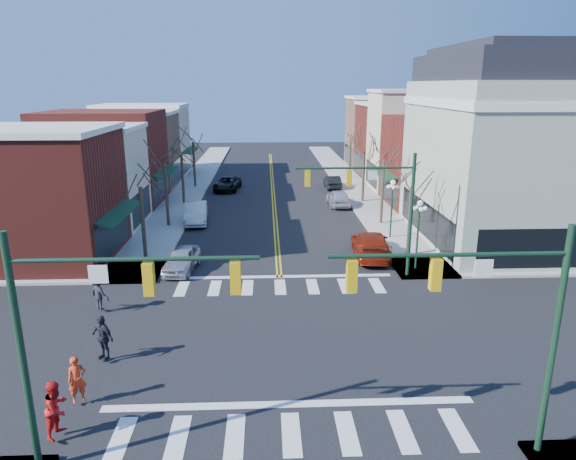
{
  "coord_description": "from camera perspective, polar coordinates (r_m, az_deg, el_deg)",
  "views": [
    {
      "loc": [
        -0.71,
        -20.17,
        10.77
      ],
      "look_at": [
        0.5,
        7.87,
        2.8
      ],
      "focal_mm": 32.0,
      "sensor_mm": 36.0,
      "label": 1
    }
  ],
  "objects": [
    {
      "name": "car_right_far",
      "position": [
        55.44,
        4.95,
        5.32
      ],
      "size": [
        1.58,
        4.21,
        1.37
      ],
      "primitive_type": "imported",
      "rotation": [
        0.0,
        0.0,
        3.17
      ],
      "color": "black",
      "rests_on": "ground"
    },
    {
      "name": "tree_left_a",
      "position": [
        33.18,
        -15.79,
        0.6
      ],
      "size": [
        0.24,
        0.24,
        4.76
      ],
      "primitive_type": "cylinder",
      "color": "#382B21",
      "rests_on": "ground"
    },
    {
      "name": "traffic_mast_near_right",
      "position": [
        15.46,
        21.88,
        -8.46
      ],
      "size": [
        6.6,
        0.28,
        7.2
      ],
      "color": "#14331E",
      "rests_on": "ground"
    },
    {
      "name": "car_left_far",
      "position": [
        54.68,
        -6.75,
        5.14
      ],
      "size": [
        2.95,
        5.32,
        1.41
      ],
      "primitive_type": "imported",
      "rotation": [
        0.0,
        0.0,
        -0.12
      ],
      "color": "black",
      "rests_on": "ground"
    },
    {
      "name": "tree_right_a",
      "position": [
        33.56,
        13.36,
        0.82
      ],
      "size": [
        0.24,
        0.24,
        4.62
      ],
      "primitive_type": "cylinder",
      "color": "#382B21",
      "rests_on": "ground"
    },
    {
      "name": "victorian_corner",
      "position": [
        38.92,
        24.06,
        8.44
      ],
      "size": [
        12.25,
        14.25,
        13.3
      ],
      "color": "#A1AC94",
      "rests_on": "ground"
    },
    {
      "name": "tree_right_c",
      "position": [
        48.76,
        8.37,
        5.82
      ],
      "size": [
        0.24,
        0.24,
        4.83
      ],
      "primitive_type": "cylinder",
      "color": "#382B21",
      "rests_on": "ground"
    },
    {
      "name": "car_right_near",
      "position": [
        33.56,
        9.17,
        -1.6
      ],
      "size": [
        2.89,
        5.87,
        1.64
      ],
      "primitive_type": "imported",
      "rotation": [
        0.0,
        0.0,
        3.03
      ],
      "color": "maroon",
      "rests_on": "ground"
    },
    {
      "name": "sidewalk_right",
      "position": [
        42.63,
        10.43,
        1.06
      ],
      "size": [
        3.5,
        70.0,
        0.15
      ],
      "primitive_type": "cube",
      "color": "#9E9B93",
      "rests_on": "ground"
    },
    {
      "name": "bldg_left_tan",
      "position": [
        58.25,
        -17.36,
        8.38
      ],
      "size": [
        10.0,
        7.5,
        7.8
      ],
      "primitive_type": "cube",
      "color": "#8A664C",
      "rests_on": "ground"
    },
    {
      "name": "lamppost_corner",
      "position": [
        31.02,
        14.3,
        0.78
      ],
      "size": [
        0.36,
        0.36,
        4.33
      ],
      "color": "#14331E",
      "rests_on": "ground"
    },
    {
      "name": "car_left_near",
      "position": [
        31.38,
        -11.74,
        -3.22
      ],
      "size": [
        2.09,
        4.23,
        1.39
      ],
      "primitive_type": "imported",
      "rotation": [
        0.0,
        0.0,
        -0.11
      ],
      "color": "#B9B9BE",
      "rests_on": "ground"
    },
    {
      "name": "tree_right_d",
      "position": [
        56.53,
        6.88,
        7.32
      ],
      "size": [
        0.24,
        0.24,
        4.97
      ],
      "primitive_type": "cylinder",
      "color": "#382B21",
      "rests_on": "ground"
    },
    {
      "name": "car_right_mid",
      "position": [
        47.38,
        5.62,
        3.59
      ],
      "size": [
        1.91,
        4.52,
        1.53
      ],
      "primitive_type": "imported",
      "rotation": [
        0.0,
        0.0,
        3.17
      ],
      "color": "silver",
      "rests_on": "ground"
    },
    {
      "name": "bldg_left_stucco_b",
      "position": [
        65.7,
        -15.69,
        9.45
      ],
      "size": [
        10.0,
        8.0,
        8.2
      ],
      "primitive_type": "cube",
      "color": "beige",
      "rests_on": "ground"
    },
    {
      "name": "bldg_left_brick_b",
      "position": [
        50.33,
        -19.72,
        7.5
      ],
      "size": [
        10.0,
        9.0,
        8.5
      ],
      "primitive_type": "cube",
      "color": "maroon",
      "rests_on": "ground"
    },
    {
      "name": "bldg_right_tan",
      "position": [
        71.32,
        10.85,
        10.54
      ],
      "size": [
        10.0,
        8.0,
        9.0
      ],
      "primitive_type": "cube",
      "color": "#8A664C",
      "rests_on": "ground"
    },
    {
      "name": "pedestrian_dark_a",
      "position": [
        22.13,
        -19.91,
        -11.13
      ],
      "size": [
        1.17,
        0.97,
        1.87
      ],
      "primitive_type": "imported",
      "rotation": [
        0.0,
        0.0,
        -0.56
      ],
      "color": "black",
      "rests_on": "sidewalk_left"
    },
    {
      "name": "pedestrian_dark_b",
      "position": [
        26.76,
        -20.19,
        -6.56
      ],
      "size": [
        1.29,
        1.16,
        1.73
      ],
      "primitive_type": "imported",
      "rotation": [
        0.0,
        0.0,
        2.55
      ],
      "color": "black",
      "rests_on": "sidewalk_left"
    },
    {
      "name": "ground",
      "position": [
        22.88,
        -0.42,
        -12.23
      ],
      "size": [
        160.0,
        160.0,
        0.0
      ],
      "primitive_type": "plane",
      "color": "black",
      "rests_on": "ground"
    },
    {
      "name": "lamppost_midblock",
      "position": [
        37.11,
        11.49,
        3.39
      ],
      "size": [
        0.36,
        0.36,
        4.33
      ],
      "color": "#14331E",
      "rests_on": "ground"
    },
    {
      "name": "traffic_mast_near_left",
      "position": [
        14.94,
        -21.42,
        -9.26
      ],
      "size": [
        6.6,
        0.28,
        7.2
      ],
      "color": "#14331E",
      "rests_on": "ground"
    },
    {
      "name": "tree_left_d",
      "position": [
        56.32,
        -10.38,
        7.11
      ],
      "size": [
        0.24,
        0.24,
        4.9
      ],
      "primitive_type": "cylinder",
      "color": "#382B21",
      "rests_on": "ground"
    },
    {
      "name": "traffic_mast_far_right",
      "position": [
        28.91,
        10.09,
        3.51
      ],
      "size": [
        6.6,
        0.28,
        7.2
      ],
      "color": "#14331E",
      "rests_on": "ground"
    },
    {
      "name": "car_left_mid",
      "position": [
        41.95,
        -10.21,
        1.88
      ],
      "size": [
        2.18,
        5.09,
        1.63
      ],
      "primitive_type": "imported",
      "rotation": [
        0.0,
        0.0,
        0.09
      ],
      "color": "silver",
      "rests_on": "ground"
    },
    {
      "name": "bldg_right_stucco",
      "position": [
        56.36,
        14.45,
        9.49
      ],
      "size": [
        10.0,
        7.0,
        10.0
      ],
      "primitive_type": "cube",
      "color": "beige",
      "rests_on": "ground"
    },
    {
      "name": "pedestrian_red_b",
      "position": [
        18.33,
        -24.31,
        -17.61
      ],
      "size": [
        0.9,
        1.05,
        1.87
      ],
      "primitive_type": "imported",
      "rotation": [
        0.0,
        0.0,
        1.34
      ],
      "color": "red",
      "rests_on": "sidewalk_left"
    },
    {
      "name": "tree_left_c",
      "position": [
        48.54,
        -11.61,
        5.46
      ],
      "size": [
        0.24,
        0.24,
        4.55
      ],
      "primitive_type": "cylinder",
      "color": "#382B21",
      "rests_on": "ground"
    },
    {
      "name": "bldg_right_brick_a",
      "position": [
        49.16,
        16.94,
        7.26
      ],
      "size": [
        10.0,
        8.5,
        8.0
      ],
      "primitive_type": "cube",
      "color": "maroon",
      "rests_on": "ground"
    },
    {
      "name": "pedestrian_red_a",
      "position": [
        19.77,
        -22.39,
        -15.11
      ],
      "size": [
        0.73,
        0.67,
        1.68
      ],
      "primitive_type": "imported",
      "rotation": [
        0.0,
        0.0,
        0.55
      ],
      "color": "red",
      "rests_on": "sidewalk_left"
    },
    {
      "name": "bldg_right_brick_b",
      "position": [
        63.61,
        12.48,
        9.61
      ],
      "size": [
        10.0,
        8.0,
        8.5
      ],
      "primitive_type": "cube",
      "color": "maroon",
      "rests_on": "ground"
    },
    {
      "name": "sidewalk_left",
      "position": [
        42.34,
        -13.34,
        0.79
      ],
      "size": [
        3.5,
        70.0,
        0.15
      ],
      "primitive_type": "cube",
      "color": "#9E9B93",
      "rests_on": "ground"
    },
    {
      "name": "tree_right_b",
      "position": [
        41.04,
        10.43,
        4.1
      ],
      "size": [
        0.24,
        0.24,
        5.18
      ],
      "primitive_type": "cylinder",
      "color": "#382B21",
      "rests_on": "ground"
    },
    {
      "name": "bldg_left_stucco_a",
      "position": [
        42.91,
        -22.7,
        5.22
      ],
      "size": [
        10.0,
        7.0,
        7.5
      ],
      "primitive_type": "cube",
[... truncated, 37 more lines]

